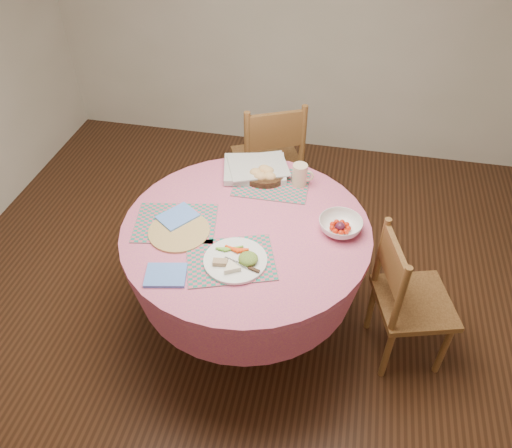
# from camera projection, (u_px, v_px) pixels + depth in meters

# --- Properties ---
(ground) EXTENTS (4.00, 4.00, 0.00)m
(ground) POSITION_uv_depth(u_px,v_px,m) (248.00, 321.00, 2.96)
(ground) COLOR #331C0F
(ground) RESTS_ON ground
(room_envelope) EXTENTS (4.01, 4.01, 2.71)m
(room_envelope) POSITION_uv_depth(u_px,v_px,m) (243.00, 31.00, 1.82)
(room_envelope) COLOR silver
(room_envelope) RESTS_ON ground
(dining_table) EXTENTS (1.24, 1.24, 0.75)m
(dining_table) POSITION_uv_depth(u_px,v_px,m) (247.00, 255.00, 2.59)
(dining_table) COLOR #D76475
(dining_table) RESTS_ON ground
(chair_right) EXTENTS (0.46, 0.48, 0.84)m
(chair_right) POSITION_uv_depth(u_px,v_px,m) (406.00, 298.00, 2.53)
(chair_right) COLOR brown
(chair_right) RESTS_ON ground
(chair_back) EXTENTS (0.57, 0.56, 0.94)m
(chair_back) POSITION_uv_depth(u_px,v_px,m) (269.00, 160.00, 3.36)
(chair_back) COLOR brown
(chair_back) RESTS_ON ground
(placemat_front) EXTENTS (0.48, 0.42, 0.01)m
(placemat_front) POSITION_uv_depth(u_px,v_px,m) (231.00, 260.00, 2.29)
(placemat_front) COLOR #157B65
(placemat_front) RESTS_ON dining_table
(placemat_left) EXTENTS (0.45, 0.37, 0.01)m
(placemat_left) POSITION_uv_depth(u_px,v_px,m) (176.00, 223.00, 2.48)
(placemat_left) COLOR #157B65
(placemat_left) RESTS_ON dining_table
(placemat_back) EXTENTS (0.40, 0.31, 0.01)m
(placemat_back) POSITION_uv_depth(u_px,v_px,m) (272.00, 183.00, 2.72)
(placemat_back) COLOR #157B65
(placemat_back) RESTS_ON dining_table
(wicker_trivet) EXTENTS (0.30, 0.30, 0.01)m
(wicker_trivet) POSITION_uv_depth(u_px,v_px,m) (179.00, 231.00, 2.43)
(wicker_trivet) COLOR #9C7D43
(wicker_trivet) RESTS_ON dining_table
(napkin_near) EXTENTS (0.20, 0.17, 0.01)m
(napkin_near) POSITION_uv_depth(u_px,v_px,m) (166.00, 275.00, 2.21)
(napkin_near) COLOR #5683DF
(napkin_near) RESTS_ON dining_table
(napkin_far) EXTENTS (0.22, 0.23, 0.01)m
(napkin_far) POSITION_uv_depth(u_px,v_px,m) (178.00, 217.00, 2.50)
(napkin_far) COLOR #5683DF
(napkin_far) RESTS_ON placemat_left
(dinner_plate) EXTENTS (0.29, 0.29, 0.05)m
(dinner_plate) POSITION_uv_depth(u_px,v_px,m) (236.00, 260.00, 2.26)
(dinner_plate) COLOR white
(dinner_plate) RESTS_ON placemat_front
(bread_bowl) EXTENTS (0.23, 0.23, 0.08)m
(bread_bowl) POSITION_uv_depth(u_px,v_px,m) (263.00, 175.00, 2.73)
(bread_bowl) COLOR black
(bread_bowl) RESTS_ON placemat_back
(latte_mug) EXTENTS (0.12, 0.08, 0.12)m
(latte_mug) POSITION_uv_depth(u_px,v_px,m) (300.00, 175.00, 2.67)
(latte_mug) COLOR beige
(latte_mug) RESTS_ON placemat_back
(fruit_bowl) EXTENTS (0.27, 0.27, 0.07)m
(fruit_bowl) POSITION_uv_depth(u_px,v_px,m) (340.00, 226.00, 2.42)
(fruit_bowl) COLOR white
(fruit_bowl) RESTS_ON dining_table
(newspaper_stack) EXTENTS (0.41, 0.35, 0.04)m
(newspaper_stack) POSITION_uv_depth(u_px,v_px,m) (255.00, 168.00, 2.79)
(newspaper_stack) COLOR silver
(newspaper_stack) RESTS_ON dining_table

